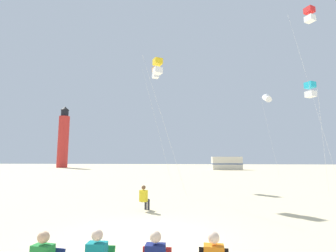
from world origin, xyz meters
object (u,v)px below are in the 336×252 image
(kite_box_cyan, at_px, (310,90))
(rv_van_cream, at_px, (227,163))
(kite_box_scarlet, at_px, (310,15))
(kite_box_orange, at_px, (156,73))
(kite_box_gold, at_px, (158,66))
(kite_flyer_standing, at_px, (144,197))
(lighthouse_distant, at_px, (63,139))
(kite_tube_white, at_px, (267,98))

(kite_box_cyan, bearing_deg, rv_van_cream, 92.10)
(kite_box_scarlet, relative_size, rv_van_cream, 2.12)
(kite_box_cyan, relative_size, kite_box_orange, 0.68)
(kite_box_cyan, bearing_deg, kite_box_gold, -172.36)
(kite_box_cyan, height_order, rv_van_cream, kite_box_cyan)
(kite_box_gold, distance_m, kite_box_orange, 7.83)
(kite_box_scarlet, xyz_separation_m, kite_box_gold, (-11.64, -1.29, -4.21))
(kite_box_scarlet, bearing_deg, kite_box_orange, 154.59)
(kite_box_scarlet, xyz_separation_m, kite_box_orange, (-12.89, 6.12, -2.02))
(kite_flyer_standing, height_order, kite_box_cyan, kite_box_cyan)
(kite_box_cyan, distance_m, rv_van_cream, 36.98)
(rv_van_cream, bearing_deg, kite_box_gold, -108.84)
(rv_van_cream, bearing_deg, kite_box_cyan, -91.93)
(kite_box_orange, relative_size, lighthouse_distant, 0.71)
(kite_box_orange, bearing_deg, kite_box_scarlet, -25.41)
(kite_tube_white, xyz_separation_m, lighthouse_distant, (-43.95, 34.49, -1.75))
(kite_box_gold, xyz_separation_m, rv_van_cream, (10.04, 37.97, -7.79))
(kite_box_scarlet, bearing_deg, rv_van_cream, 92.50)
(kite_flyer_standing, bearing_deg, kite_box_cyan, -127.30)
(kite_box_gold, relative_size, lighthouse_distant, 0.58)
(kite_flyer_standing, height_order, rv_van_cream, rv_van_cream)
(kite_tube_white, distance_m, kite_box_gold, 16.86)
(kite_flyer_standing, height_order, kite_box_gold, kite_box_gold)
(kite_tube_white, distance_m, lighthouse_distant, 55.89)
(kite_box_cyan, xyz_separation_m, lighthouse_distant, (-43.85, 45.31, 0.32))
(kite_box_cyan, height_order, kite_box_orange, kite_box_orange)
(kite_box_cyan, distance_m, kite_tube_white, 11.02)
(kite_flyer_standing, distance_m, kite_box_scarlet, 18.51)
(kite_box_cyan, height_order, kite_box_scarlet, kite_box_scarlet)
(kite_tube_white, bearing_deg, kite_box_cyan, -90.54)
(kite_tube_white, bearing_deg, kite_box_orange, -158.81)
(kite_box_scarlet, height_order, kite_box_gold, kite_box_scarlet)
(kite_tube_white, bearing_deg, kite_flyer_standing, -121.98)
(kite_tube_white, relative_size, kite_box_orange, 0.86)
(kite_box_scarlet, distance_m, lighthouse_distant, 63.65)
(kite_flyer_standing, relative_size, kite_box_orange, 0.10)
(kite_box_cyan, height_order, lighthouse_distant, lighthouse_distant)
(kite_box_cyan, bearing_deg, kite_tube_white, 89.46)
(kite_flyer_standing, height_order, kite_tube_white, kite_tube_white)
(kite_tube_white, height_order, rv_van_cream, kite_tube_white)
(kite_box_orange, bearing_deg, rv_van_cream, 69.72)
(kite_box_scarlet, relative_size, lighthouse_distant, 0.83)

